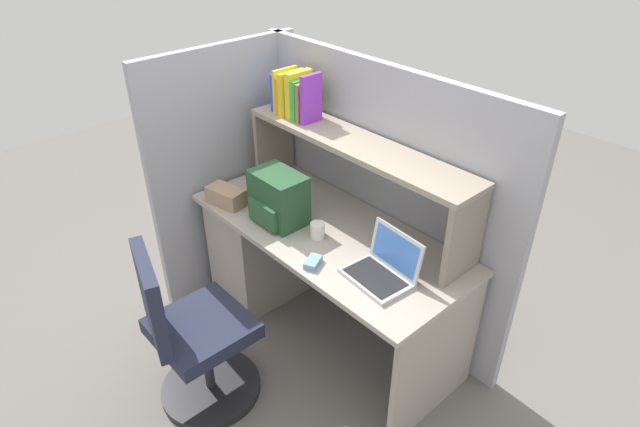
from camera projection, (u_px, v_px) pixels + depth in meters
The scene contains 13 objects.
ground_plane at pixel (326, 329), 3.24m from camera, with size 8.00×8.00×0.00m, color slate.
desk at pixel (284, 247), 3.27m from camera, with size 1.60×0.70×0.73m.
cubicle_partition_rear at pixel (376, 198), 3.04m from camera, with size 1.84×0.05×1.55m, color #9E9EA8.
cubicle_partition_left at pixel (229, 170), 3.33m from camera, with size 0.05×1.06×1.55m, color #9E9EA8.
overhead_hutch at pixel (356, 159), 2.78m from camera, with size 1.44×0.28×0.45m.
reference_books_on_shelf at pixel (297, 95), 2.96m from camera, with size 0.29×0.19×0.27m.
laptop at pixel (384, 268), 2.49m from camera, with size 0.33×0.27×0.22m.
backpack at pixel (278, 198), 2.85m from camera, with size 0.30×0.23×0.28m.
computer_mouse at pixel (313, 262), 2.58m from camera, with size 0.06×0.10×0.03m, color #7299C6.
paper_cup at pixel (317, 230), 2.77m from camera, with size 0.08×0.08×0.08m, color white.
tissue_box at pixel (226, 196), 3.05m from camera, with size 0.22×0.12×0.10m, color #9E7F60.
snack_canister at pixel (263, 191), 3.10m from camera, with size 0.10×0.10×0.10m, color navy.
office_chair at pixel (192, 340), 2.63m from camera, with size 0.52×0.54×0.93m.
Camera 1 is at (1.73, -1.61, 2.32)m, focal length 30.04 mm.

